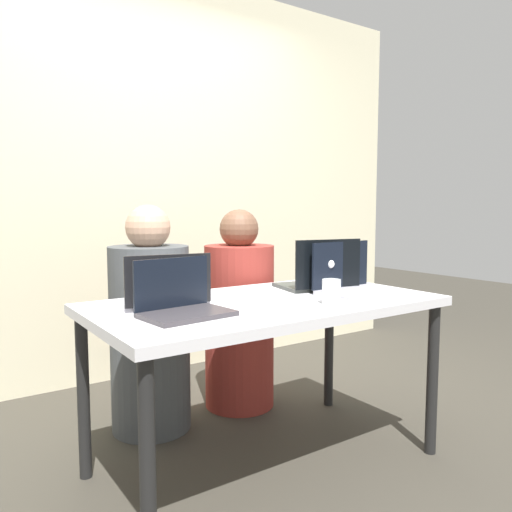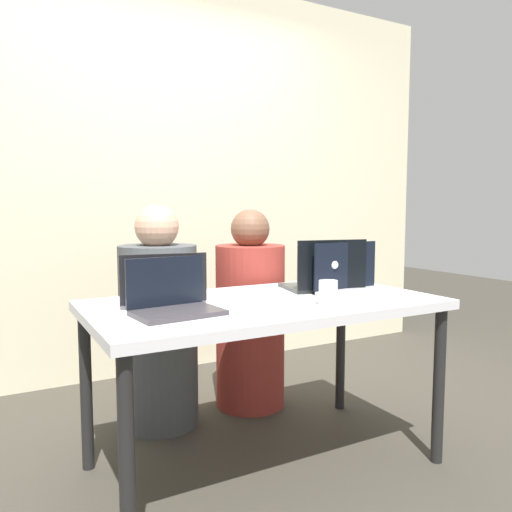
# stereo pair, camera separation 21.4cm
# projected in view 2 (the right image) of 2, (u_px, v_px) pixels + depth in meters

# --- Properties ---
(ground_plane) EXTENTS (12.00, 12.00, 0.00)m
(ground_plane) POSITION_uv_depth(u_px,v_px,m) (265.00, 465.00, 2.16)
(ground_plane) COLOR #39352D
(back_wall) EXTENTS (4.50, 0.10, 2.65)m
(back_wall) POSITION_uv_depth(u_px,v_px,m) (155.00, 176.00, 3.33)
(back_wall) COLOR beige
(back_wall) RESTS_ON ground
(desk) EXTENTS (1.45, 0.78, 0.72)m
(desk) POSITION_uv_depth(u_px,v_px,m) (265.00, 316.00, 2.10)
(desk) COLOR silver
(desk) RESTS_ON ground
(person_on_left) EXTENTS (0.48, 0.48, 1.13)m
(person_on_left) POSITION_uv_depth(u_px,v_px,m) (159.00, 328.00, 2.54)
(person_on_left) COLOR #45484A
(person_on_left) RESTS_ON ground
(person_on_right) EXTENTS (0.48, 0.48, 1.10)m
(person_on_right) POSITION_uv_depth(u_px,v_px,m) (250.00, 319.00, 2.79)
(person_on_right) COLOR maroon
(person_on_right) RESTS_ON ground
(laptop_front_left) EXTENTS (0.33, 0.25, 0.20)m
(laptop_front_left) POSITION_uv_depth(u_px,v_px,m) (173.00, 302.00, 1.82)
(laptop_front_left) COLOR #383439
(laptop_front_left) RESTS_ON desk
(laptop_back_left) EXTENTS (0.36, 0.27, 0.21)m
(laptop_back_left) POSITION_uv_depth(u_px,v_px,m) (161.00, 293.00, 2.00)
(laptop_back_left) COLOR #B3B0BC
(laptop_back_left) RESTS_ON desk
(laptop_front_right) EXTENTS (0.36, 0.28, 0.23)m
(laptop_front_right) POSITION_uv_depth(u_px,v_px,m) (357.00, 284.00, 2.22)
(laptop_front_right) COLOR #B2B0BB
(laptop_front_right) RESTS_ON desk
(laptop_back_right) EXTENTS (0.38, 0.31, 0.24)m
(laptop_back_right) POSITION_uv_depth(u_px,v_px,m) (324.00, 279.00, 2.35)
(laptop_back_right) COLOR #373B38
(laptop_back_right) RESTS_ON desk
(water_glass_right) EXTENTS (0.08, 0.08, 0.10)m
(water_glass_right) POSITION_uv_depth(u_px,v_px,m) (328.00, 295.00, 1.97)
(water_glass_right) COLOR white
(water_glass_right) RESTS_ON desk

